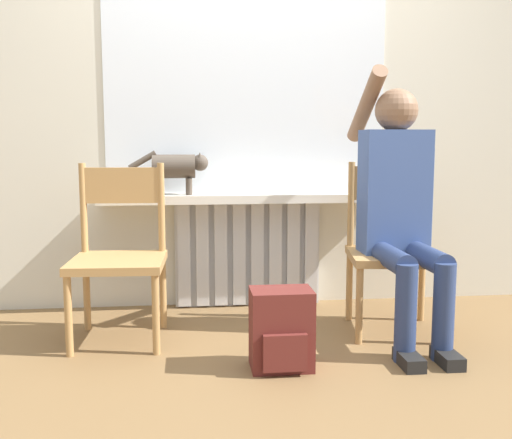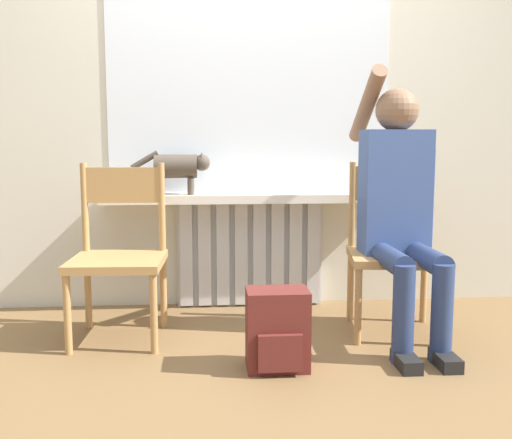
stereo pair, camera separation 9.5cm
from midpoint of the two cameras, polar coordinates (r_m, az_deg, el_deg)
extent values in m
plane|color=brown|center=(2.66, 2.33, -14.77)|extent=(12.00, 12.00, 0.00)
cube|color=beige|center=(3.70, 0.06, 12.83)|extent=(7.00, 0.06, 2.70)
cube|color=silver|center=(3.68, 0.14, -3.20)|extent=(0.89, 0.05, 0.65)
cube|color=silver|center=(3.63, -5.92, -3.41)|extent=(0.08, 0.03, 0.62)
cube|color=silver|center=(3.62, -4.17, -3.39)|extent=(0.08, 0.03, 0.62)
cube|color=silver|center=(3.63, -2.42, -3.37)|extent=(0.08, 0.03, 0.62)
cube|color=silver|center=(3.63, -0.67, -3.35)|extent=(0.08, 0.03, 0.62)
cube|color=silver|center=(3.64, 1.07, -3.32)|extent=(0.08, 0.03, 0.62)
cube|color=silver|center=(3.65, 2.80, -3.29)|extent=(0.08, 0.03, 0.62)
cube|color=silver|center=(3.67, 4.51, -3.26)|extent=(0.08, 0.03, 0.62)
cube|color=silver|center=(3.69, 6.21, -3.22)|extent=(0.08, 0.03, 0.62)
cube|color=white|center=(3.55, 0.26, 2.08)|extent=(1.75, 0.23, 0.05)
cube|color=white|center=(3.66, 0.11, 11.96)|extent=(1.68, 0.01, 1.19)
cube|color=#B2844C|center=(3.07, -12.19, -3.94)|extent=(0.47, 0.47, 0.04)
cylinder|color=#B2844C|center=(2.97, -16.64, -8.70)|extent=(0.04, 0.04, 0.39)
cylinder|color=#B2844C|center=(2.90, -8.78, -8.88)|extent=(0.04, 0.04, 0.39)
cylinder|color=#B2844C|center=(3.35, -14.93, -6.80)|extent=(0.04, 0.04, 0.39)
cylinder|color=#B2844C|center=(3.29, -7.98, -6.90)|extent=(0.04, 0.04, 0.39)
cylinder|color=#B2844C|center=(3.27, -15.20, 1.14)|extent=(0.04, 0.04, 0.47)
cylinder|color=#B2844C|center=(3.21, -8.13, 1.20)|extent=(0.04, 0.04, 0.47)
cube|color=#B2844C|center=(3.22, -11.76, 3.23)|extent=(0.41, 0.04, 0.19)
cube|color=#B2844C|center=(3.21, 13.84, -3.50)|extent=(0.52, 0.52, 0.04)
cylinder|color=#B2844C|center=(3.03, 10.59, -8.18)|extent=(0.04, 0.04, 0.39)
cylinder|color=#B2844C|center=(3.11, 18.09, -8.04)|extent=(0.04, 0.04, 0.39)
cylinder|color=#B2844C|center=(3.42, 9.77, -6.36)|extent=(0.04, 0.04, 0.39)
cylinder|color=#B2844C|center=(3.49, 16.43, -6.29)|extent=(0.04, 0.04, 0.39)
cylinder|color=#B2844C|center=(3.34, 9.95, 1.42)|extent=(0.04, 0.04, 0.47)
cylinder|color=#B2844C|center=(3.41, 16.72, 1.34)|extent=(0.04, 0.04, 0.47)
cube|color=#B2844C|center=(3.36, 13.43, 3.36)|extent=(0.41, 0.08, 0.19)
cylinder|color=navy|center=(2.98, 13.47, -3.61)|extent=(0.11, 0.46, 0.11)
cylinder|color=navy|center=(3.05, 16.70, -3.50)|extent=(0.11, 0.46, 0.11)
cylinder|color=navy|center=(2.82, 14.80, -8.75)|extent=(0.10, 0.10, 0.46)
cylinder|color=navy|center=(2.89, 18.20, -8.52)|extent=(0.10, 0.10, 0.46)
cube|color=black|center=(2.83, 15.07, -12.93)|extent=(0.09, 0.20, 0.06)
cube|color=black|center=(2.90, 18.51, -12.61)|extent=(0.09, 0.20, 0.06)
cube|color=#3D5693|center=(3.19, 13.90, 2.56)|extent=(0.34, 0.20, 0.64)
sphere|color=#846047|center=(3.18, 14.14, 10.07)|extent=(0.22, 0.22, 0.22)
cylinder|color=#846047|center=(3.28, 11.37, 10.59)|extent=(0.08, 0.50, 0.38)
cylinder|color=#3D5693|center=(3.20, 16.71, 1.92)|extent=(0.08, 0.08, 0.51)
cylinder|color=#4C4238|center=(3.51, -6.88, 5.05)|extent=(0.25, 0.14, 0.14)
sphere|color=#4C4238|center=(3.50, -4.41, 5.42)|extent=(0.10, 0.10, 0.10)
cone|color=#4C4238|center=(3.48, -4.41, 6.11)|extent=(0.03, 0.03, 0.03)
cone|color=#4C4238|center=(3.53, -4.41, 6.13)|extent=(0.03, 0.03, 0.03)
cylinder|color=#4C4238|center=(3.48, -5.46, 3.13)|extent=(0.04, 0.04, 0.10)
cylinder|color=#4C4238|center=(3.54, -5.44, 3.21)|extent=(0.04, 0.04, 0.10)
cylinder|color=#4C4238|center=(3.48, -8.28, 3.10)|extent=(0.04, 0.04, 0.10)
cylinder|color=#4C4238|center=(3.55, -8.22, 3.18)|extent=(0.04, 0.04, 0.10)
cylinder|color=#4C4238|center=(3.52, -9.79, 5.56)|extent=(0.17, 0.03, 0.12)
cube|color=maroon|center=(2.70, 3.07, -10.38)|extent=(0.27, 0.19, 0.36)
cube|color=maroon|center=(2.62, 3.39, -12.61)|extent=(0.19, 0.03, 0.16)
camera|label=1|loc=(0.05, -89.15, 0.11)|focal=42.00mm
camera|label=2|loc=(0.05, 90.85, -0.11)|focal=42.00mm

